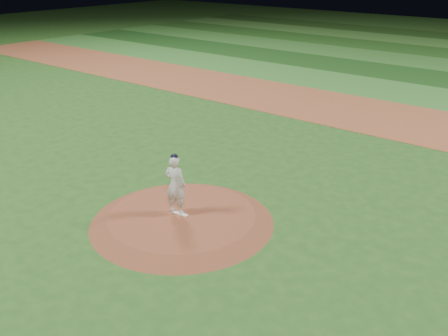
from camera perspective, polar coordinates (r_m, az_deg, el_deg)
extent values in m
plane|color=#27581C|center=(15.15, -4.79, -6.14)|extent=(120.00, 120.00, 0.00)
cube|color=#98502F|center=(26.27, 16.76, 5.78)|extent=(70.00, 6.00, 0.02)
cube|color=#33792C|center=(31.29, 20.78, 7.94)|extent=(70.00, 5.00, 0.02)
cube|color=#184616|center=(35.96, 23.47, 9.35)|extent=(70.00, 5.00, 0.02)
cone|color=brown|center=(15.09, -4.80, -5.73)|extent=(5.50, 5.50, 0.25)
cube|color=silver|center=(15.04, -5.01, -5.23)|extent=(0.53, 0.19, 0.03)
ellipsoid|color=silver|center=(16.38, -5.67, -2.71)|extent=(0.12, 0.12, 0.06)
imported|color=silver|center=(14.77, -5.58, -1.92)|extent=(0.76, 0.59, 1.82)
ellipsoid|color=black|center=(14.41, -5.71, 1.30)|extent=(0.22, 0.22, 0.15)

